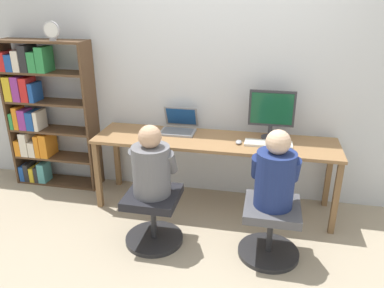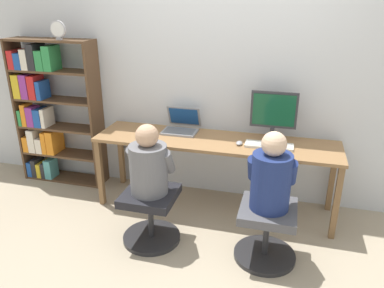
# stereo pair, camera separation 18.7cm
# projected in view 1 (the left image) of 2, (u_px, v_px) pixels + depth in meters

# --- Properties ---
(ground_plane) EXTENTS (14.00, 14.00, 0.00)m
(ground_plane) POSITION_uv_depth(u_px,v_px,m) (208.00, 221.00, 3.53)
(ground_plane) COLOR tan
(wall_back) EXTENTS (10.00, 0.05, 2.60)m
(wall_back) POSITION_uv_depth(u_px,v_px,m) (221.00, 71.00, 3.62)
(wall_back) COLOR silver
(wall_back) RESTS_ON ground_plane
(desk) EXTENTS (2.29, 0.56, 0.72)m
(desk) POSITION_uv_depth(u_px,v_px,m) (214.00, 146.00, 3.55)
(desk) COLOR olive
(desk) RESTS_ON ground_plane
(desktop_monitor) EXTENTS (0.42, 0.16, 0.46)m
(desktop_monitor) POSITION_uv_depth(u_px,v_px,m) (272.00, 112.00, 3.46)
(desktop_monitor) COLOR #333338
(desktop_monitor) RESTS_ON desk
(laptop) EXTENTS (0.34, 0.32, 0.23)m
(laptop) POSITION_uv_depth(u_px,v_px,m) (179.00, 127.00, 3.72)
(laptop) COLOR gray
(laptop) RESTS_ON desk
(keyboard) EXTENTS (0.43, 0.15, 0.03)m
(keyboard) POSITION_uv_depth(u_px,v_px,m) (268.00, 144.00, 3.39)
(keyboard) COLOR silver
(keyboard) RESTS_ON desk
(computer_mouse_by_keyboard) EXTENTS (0.06, 0.09, 0.03)m
(computer_mouse_by_keyboard) POSITION_uv_depth(u_px,v_px,m) (239.00, 142.00, 3.42)
(computer_mouse_by_keyboard) COLOR #99999E
(computer_mouse_by_keyboard) RESTS_ON desk
(office_chair_left) EXTENTS (0.50, 0.50, 0.47)m
(office_chair_left) POSITION_uv_depth(u_px,v_px,m) (270.00, 227.00, 2.99)
(office_chair_left) COLOR #262628
(office_chair_left) RESTS_ON ground_plane
(office_chair_right) EXTENTS (0.50, 0.50, 0.47)m
(office_chair_right) POSITION_uv_depth(u_px,v_px,m) (153.00, 214.00, 3.16)
(office_chair_right) COLOR #262628
(office_chair_right) RESTS_ON ground_plane
(person_at_monitor) EXTENTS (0.37, 0.31, 0.62)m
(person_at_monitor) POSITION_uv_depth(u_px,v_px,m) (275.00, 174.00, 2.82)
(person_at_monitor) COLOR navy
(person_at_monitor) RESTS_ON office_chair_left
(person_at_laptop) EXTENTS (0.38, 0.31, 0.59)m
(person_at_laptop) POSITION_uv_depth(u_px,v_px,m) (151.00, 166.00, 2.99)
(person_at_laptop) COLOR slate
(person_at_laptop) RESTS_ON office_chair_right
(bookshelf) EXTENTS (0.94, 0.27, 1.57)m
(bookshelf) POSITION_uv_depth(u_px,v_px,m) (39.00, 113.00, 3.97)
(bookshelf) COLOR #513823
(bookshelf) RESTS_ON ground_plane
(desk_clock) EXTENTS (0.16, 0.03, 0.18)m
(desk_clock) POSITION_uv_depth(u_px,v_px,m) (52.00, 30.00, 3.55)
(desk_clock) COLOR #B2B2B7
(desk_clock) RESTS_ON bookshelf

